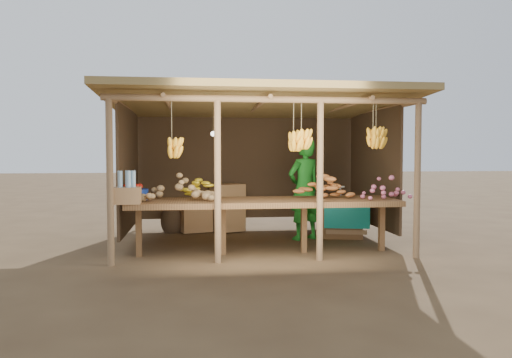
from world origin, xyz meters
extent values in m
plane|color=brown|center=(0.00, 0.00, 0.00)|extent=(60.00, 60.00, 0.00)
cylinder|color=#916D4B|center=(-2.10, -1.50, 1.10)|extent=(0.09, 0.09, 2.20)
cylinder|color=#916D4B|center=(2.10, -1.50, 1.10)|extent=(0.09, 0.09, 2.20)
cylinder|color=#916D4B|center=(-2.10, 1.50, 1.10)|extent=(0.09, 0.09, 2.20)
cylinder|color=#916D4B|center=(2.10, 1.50, 1.10)|extent=(0.09, 0.09, 2.20)
cylinder|color=#916D4B|center=(-0.70, -1.50, 1.10)|extent=(0.09, 0.09, 2.20)
cylinder|color=#916D4B|center=(0.70, -1.50, 1.10)|extent=(0.09, 0.09, 2.20)
cylinder|color=#916D4B|center=(0.00, -1.50, 2.20)|extent=(4.40, 0.09, 0.09)
cylinder|color=#916D4B|center=(0.00, 1.50, 2.20)|extent=(4.40, 0.09, 0.09)
cube|color=#A3864C|center=(0.00, 0.00, 2.29)|extent=(4.70, 3.50, 0.28)
cube|color=#473321|center=(0.00, 1.48, 1.21)|extent=(4.20, 0.04, 1.98)
cube|color=#473321|center=(-2.08, 0.20, 1.21)|extent=(0.04, 2.40, 1.98)
cube|color=#473321|center=(2.08, 0.20, 1.21)|extent=(0.04, 2.40, 1.98)
cube|color=brown|center=(0.00, -0.95, 0.76)|extent=(3.90, 1.05, 0.08)
cube|color=brown|center=(-1.80, -0.95, 0.36)|extent=(0.08, 0.08, 0.72)
cube|color=brown|center=(-0.60, -0.95, 0.36)|extent=(0.08, 0.08, 0.72)
cube|color=brown|center=(0.60, -0.95, 0.36)|extent=(0.08, 0.08, 0.72)
cube|color=brown|center=(1.80, -0.95, 0.36)|extent=(0.08, 0.08, 0.72)
cylinder|color=navy|center=(-1.90, -0.75, 0.88)|extent=(0.44, 0.44, 0.16)
cube|color=#A27448|center=(-1.90, -1.35, 0.91)|extent=(0.36, 0.29, 0.22)
imported|color=#1B7C1F|center=(0.85, 0.16, 0.86)|extent=(0.74, 0.64, 1.73)
cube|color=brown|center=(1.56, 0.34, 0.32)|extent=(0.81, 0.73, 0.64)
cube|color=#0C8C81|center=(1.56, 0.34, 0.67)|extent=(0.90, 0.82, 0.06)
cube|color=#A27448|center=(-0.40, 1.14, 0.24)|extent=(0.66, 0.59, 0.44)
cube|color=#A27448|center=(-0.40, 1.14, 0.68)|extent=(0.66, 0.59, 0.44)
cube|color=#A27448|center=(-1.00, 1.14, 0.24)|extent=(0.66, 0.59, 0.44)
ellipsoid|color=#473321|center=(-1.41, 1.20, 0.27)|extent=(0.46, 0.46, 0.62)
ellipsoid|color=#473321|center=(-1.00, 1.20, 0.27)|extent=(0.46, 0.46, 0.62)
camera|label=1|loc=(-1.00, -8.15, 1.48)|focal=35.00mm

